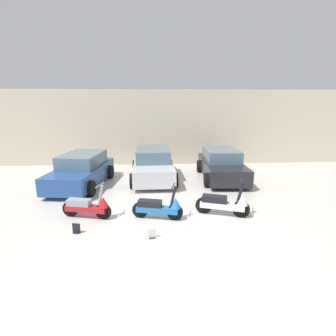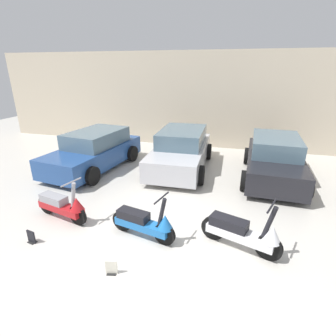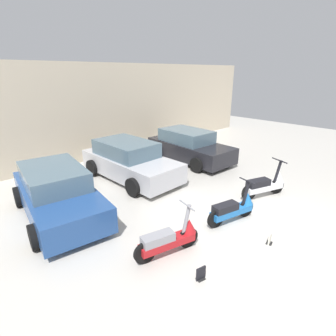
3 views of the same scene
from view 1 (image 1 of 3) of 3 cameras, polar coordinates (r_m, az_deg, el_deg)
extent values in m
plane|color=beige|center=(7.31, 0.43, -12.10)|extent=(28.00, 28.00, 0.00)
cube|color=beige|center=(13.95, -1.43, 8.74)|extent=(19.60, 0.12, 3.91)
cylinder|color=black|center=(7.73, -13.91, -9.17)|extent=(0.46, 0.18, 0.46)
cylinder|color=black|center=(8.18, -20.49, -8.35)|extent=(0.46, 0.18, 0.46)
cube|color=#B2191E|center=(7.92, -17.33, -8.38)|extent=(1.23, 0.55, 0.16)
cube|color=gray|center=(7.96, -18.80, -7.08)|extent=(0.71, 0.42, 0.18)
cylinder|color=gray|center=(7.58, -14.48, -5.92)|extent=(0.22, 0.12, 0.65)
cylinder|color=gray|center=(7.48, -14.63, -3.58)|extent=(0.15, 0.52, 0.03)
cone|color=#B2191E|center=(7.62, -13.91, -7.20)|extent=(0.37, 0.37, 0.30)
cylinder|color=black|center=(7.45, 1.52, -9.63)|extent=(0.46, 0.18, 0.46)
cylinder|color=black|center=(7.65, -6.09, -9.07)|extent=(0.46, 0.18, 0.46)
cube|color=#1E66B2|center=(7.51, -2.34, -8.97)|extent=(1.22, 0.53, 0.16)
cube|color=black|center=(7.49, -3.97, -7.67)|extent=(0.71, 0.41, 0.18)
cylinder|color=black|center=(7.29, 1.12, -6.30)|extent=(0.22, 0.12, 0.65)
cylinder|color=black|center=(7.19, 1.13, -3.89)|extent=(0.15, 0.52, 0.03)
cone|color=#1E66B2|center=(7.34, 1.67, -7.60)|extent=(0.37, 0.37, 0.30)
cylinder|color=black|center=(7.90, 15.64, -8.66)|extent=(0.49, 0.24, 0.49)
cylinder|color=black|center=(7.96, 7.76, -8.07)|extent=(0.49, 0.24, 0.49)
cube|color=silver|center=(7.89, 11.71, -7.97)|extent=(1.30, 0.70, 0.17)
cube|color=black|center=(7.84, 10.09, -6.62)|extent=(0.77, 0.50, 0.19)
cylinder|color=black|center=(7.73, 15.45, -5.26)|extent=(0.24, 0.15, 0.69)
cylinder|color=black|center=(7.62, 15.62, -2.81)|extent=(0.22, 0.54, 0.03)
cone|color=silver|center=(7.79, 15.93, -6.59)|extent=(0.42, 0.42, 0.32)
cube|color=navy|center=(10.95, -18.33, -1.30)|extent=(2.04, 3.91, 0.62)
cube|color=slate|center=(11.03, -18.11, 1.79)|extent=(1.64, 2.26, 0.49)
cylinder|color=black|center=(9.67, -16.45, -4.26)|extent=(0.27, 0.59, 0.57)
cylinder|color=black|center=(10.36, -24.84, -3.80)|extent=(0.27, 0.59, 0.57)
cylinder|color=black|center=(11.77, -12.49, -0.81)|extent=(0.27, 0.59, 0.57)
cylinder|color=black|center=(12.34, -19.67, -0.62)|extent=(0.27, 0.59, 0.57)
cube|color=#B7B7BC|center=(11.31, -3.26, -0.06)|extent=(1.70, 3.88, 0.64)
cube|color=slate|center=(11.41, -3.33, 3.00)|extent=(1.47, 2.19, 0.50)
cylinder|color=black|center=(10.27, 1.57, -2.59)|extent=(0.22, 0.59, 0.59)
cylinder|color=black|center=(10.23, -7.74, -2.78)|extent=(0.22, 0.59, 0.59)
cylinder|color=black|center=(12.56, 0.40, 0.48)|extent=(0.22, 0.59, 0.59)
cylinder|color=black|center=(12.52, -7.19, 0.34)|extent=(0.22, 0.59, 0.59)
cube|color=black|center=(11.60, 11.57, -0.02)|extent=(1.72, 3.81, 0.63)
cube|color=slate|center=(11.70, 11.47, 2.90)|extent=(1.46, 2.16, 0.49)
cylinder|color=black|center=(10.78, 17.03, -2.45)|extent=(0.22, 0.58, 0.57)
cylinder|color=black|center=(10.40, 8.47, -2.56)|extent=(0.22, 0.58, 0.57)
cylinder|color=black|center=(12.94, 13.98, 0.43)|extent=(0.22, 0.58, 0.57)
cylinder|color=black|center=(12.62, 6.84, 0.42)|extent=(0.22, 0.58, 0.57)
cube|color=black|center=(7.23, -19.25, -13.17)|extent=(0.18, 0.15, 0.01)
cube|color=black|center=(7.18, -19.33, -12.28)|extent=(0.20, 0.07, 0.26)
cube|color=black|center=(6.64, -3.50, -14.90)|extent=(0.18, 0.15, 0.01)
cube|color=silver|center=(6.58, -3.51, -13.95)|extent=(0.20, 0.07, 0.26)
camera|label=2|loc=(3.22, 30.74, 12.94)|focal=28.00mm
camera|label=3|loc=(6.33, -57.02, 10.88)|focal=28.00mm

